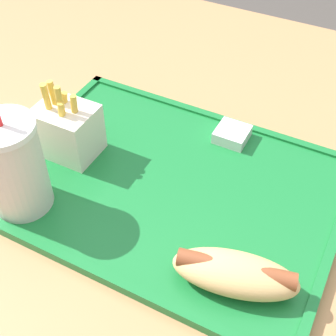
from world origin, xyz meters
TOP-DOWN VIEW (x-y plane):
  - dining_table at (0.00, 0.00)m, footprint 1.38×1.05m
  - food_tray at (-0.03, 0.03)m, footprint 0.46×0.34m
  - soda_cup at (0.13, 0.14)m, footprint 0.08×0.08m
  - hot_dog_far at (-0.16, 0.13)m, footprint 0.15×0.09m
  - fries_carton at (0.13, 0.03)m, footprint 0.08×0.07m
  - sauce_cup_mayo at (-0.07, -0.10)m, footprint 0.05×0.05m

SIDE VIEW (x-z plane):
  - dining_table at x=0.00m, z-range 0.00..0.72m
  - food_tray at x=-0.03m, z-range 0.72..0.74m
  - sauce_cup_mayo at x=-0.07m, z-range 0.73..0.75m
  - hot_dog_far at x=-0.16m, z-range 0.73..0.78m
  - fries_carton at x=0.13m, z-range 0.71..0.83m
  - soda_cup at x=0.13m, z-range 0.72..0.88m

